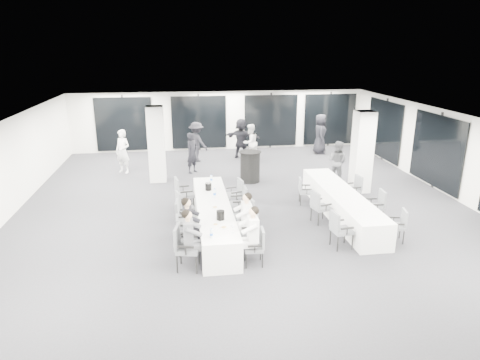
# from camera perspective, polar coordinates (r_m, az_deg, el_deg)

# --- Properties ---
(room) EXTENTS (14.04, 16.04, 2.84)m
(room) POSITION_cam_1_polar(r_m,az_deg,el_deg) (14.28, 3.48, 3.36)
(room) COLOR #27272C
(room) RESTS_ON ground
(column_left) EXTENTS (0.60, 0.60, 2.80)m
(column_left) POSITION_cam_1_polar(r_m,az_deg,el_deg) (16.05, -11.09, 4.70)
(column_left) COLOR silver
(column_left) RESTS_ON floor
(column_right) EXTENTS (0.60, 0.60, 2.80)m
(column_right) POSITION_cam_1_polar(r_m,az_deg,el_deg) (15.18, 15.96, 3.61)
(column_right) COLOR silver
(column_right) RESTS_ON floor
(banquet_table_main) EXTENTS (0.90, 5.00, 0.75)m
(banquet_table_main) POSITION_cam_1_polar(r_m,az_deg,el_deg) (11.79, -3.53, -4.93)
(banquet_table_main) COLOR white
(banquet_table_main) RESTS_ON floor
(banquet_table_side) EXTENTS (0.90, 5.00, 0.75)m
(banquet_table_side) POSITION_cam_1_polar(r_m,az_deg,el_deg) (13.06, 13.34, -3.11)
(banquet_table_side) COLOR white
(banquet_table_side) RESTS_ON floor
(cocktail_table) EXTENTS (0.83, 0.83, 1.15)m
(cocktail_table) POSITION_cam_1_polar(r_m,az_deg,el_deg) (15.86, 1.35, 1.82)
(cocktail_table) COLOR black
(cocktail_table) RESTS_ON floor
(chair_main_left_near) EXTENTS (0.61, 0.65, 1.03)m
(chair_main_left_near) POSITION_cam_1_polar(r_m,az_deg,el_deg) (9.79, -7.49, -8.59)
(chair_main_left_near) COLOR #52555A
(chair_main_left_near) RESTS_ON floor
(chair_main_left_second) EXTENTS (0.49, 0.55, 0.96)m
(chair_main_left_second) POSITION_cam_1_polar(r_m,az_deg,el_deg) (10.50, -7.53, -6.97)
(chair_main_left_second) COLOR #52555A
(chair_main_left_second) RESTS_ON floor
(chair_main_left_mid) EXTENTS (0.55, 0.60, 1.00)m
(chair_main_left_mid) POSITION_cam_1_polar(r_m,az_deg,el_deg) (11.40, -7.62, -4.82)
(chair_main_left_mid) COLOR #52555A
(chair_main_left_mid) RESTS_ON floor
(chair_main_left_fourth) EXTENTS (0.55, 0.57, 0.90)m
(chair_main_left_fourth) POSITION_cam_1_polar(r_m,az_deg,el_deg) (12.38, -7.63, -3.26)
(chair_main_left_fourth) COLOR #52555A
(chair_main_left_fourth) RESTS_ON floor
(chair_main_left_far) EXTENTS (0.60, 0.64, 1.04)m
(chair_main_left_far) POSITION_cam_1_polar(r_m,az_deg,el_deg) (13.18, -7.76, -1.59)
(chair_main_left_far) COLOR #52555A
(chair_main_left_far) RESTS_ON floor
(chair_main_right_near) EXTENTS (0.47, 0.52, 0.88)m
(chair_main_right_near) POSITION_cam_1_polar(r_m,az_deg,el_deg) (9.94, 2.28, -8.60)
(chair_main_right_near) COLOR #52555A
(chair_main_right_near) RESTS_ON floor
(chair_main_right_second) EXTENTS (0.50, 0.55, 0.95)m
(chair_main_right_second) POSITION_cam_1_polar(r_m,az_deg,el_deg) (10.76, 1.42, -6.21)
(chair_main_right_second) COLOR #52555A
(chair_main_right_second) RESTS_ON floor
(chair_main_right_mid) EXTENTS (0.58, 0.61, 0.98)m
(chair_main_right_mid) POSITION_cam_1_polar(r_m,az_deg,el_deg) (11.50, 0.75, -4.51)
(chair_main_right_mid) COLOR #52555A
(chair_main_right_mid) RESTS_ON floor
(chair_main_right_fourth) EXTENTS (0.49, 0.55, 0.98)m
(chair_main_right_fourth) POSITION_cam_1_polar(r_m,az_deg,el_deg) (12.39, 0.07, -2.86)
(chair_main_right_fourth) COLOR #52555A
(chair_main_right_fourth) RESTS_ON floor
(chair_main_right_far) EXTENTS (0.56, 0.59, 0.94)m
(chair_main_right_far) POSITION_cam_1_polar(r_m,az_deg,el_deg) (13.23, -0.49, -1.62)
(chair_main_right_far) COLOR #52555A
(chair_main_right_far) RESTS_ON floor
(chair_side_left_near) EXTENTS (0.54, 0.58, 0.96)m
(chair_side_left_near) POSITION_cam_1_polar(r_m,az_deg,el_deg) (10.97, 13.08, -6.19)
(chair_side_left_near) COLOR #52555A
(chair_side_left_near) RESTS_ON floor
(chair_side_left_mid) EXTENTS (0.57, 0.60, 0.94)m
(chair_side_left_mid) POSITION_cam_1_polar(r_m,az_deg,el_deg) (12.37, 10.48, -3.30)
(chair_side_left_mid) COLOR #52555A
(chair_side_left_mid) RESTS_ON floor
(chair_side_left_far) EXTENTS (0.50, 0.53, 0.86)m
(chair_side_left_far) POSITION_cam_1_polar(r_m,az_deg,el_deg) (13.77, 8.50, -1.24)
(chair_side_left_far) COLOR #52555A
(chair_side_left_far) RESTS_ON floor
(chair_side_right_near) EXTENTS (0.53, 0.55, 0.87)m
(chair_side_right_near) POSITION_cam_1_polar(r_m,az_deg,el_deg) (11.78, 20.40, -5.45)
(chair_side_right_near) COLOR #52555A
(chair_side_right_near) RESTS_ON floor
(chair_side_right_mid) EXTENTS (0.52, 0.57, 0.95)m
(chair_side_right_mid) POSITION_cam_1_polar(r_m,az_deg,el_deg) (12.83, 17.80, -3.08)
(chair_side_right_mid) COLOR #52555A
(chair_side_right_mid) RESTS_ON floor
(chair_side_right_far) EXTENTS (0.51, 0.55, 0.90)m
(chair_side_right_far) POSITION_cam_1_polar(r_m,az_deg,el_deg) (14.21, 15.04, -0.96)
(chair_side_right_far) COLOR #52555A
(chair_side_right_far) RESTS_ON floor
(seated_guest_a) EXTENTS (0.50, 0.38, 1.44)m
(seated_guest_a) POSITION_cam_1_polar(r_m,az_deg,el_deg) (9.68, -6.52, -7.39)
(seated_guest_a) COLOR #525359
(seated_guest_a) RESTS_ON floor
(seated_guest_b) EXTENTS (0.50, 0.38, 1.44)m
(seated_guest_b) POSITION_cam_1_polar(r_m,az_deg,el_deg) (10.39, -6.66, -5.59)
(seated_guest_b) COLOR black
(seated_guest_b) RESTS_ON floor
(seated_guest_c) EXTENTS (0.50, 0.38, 1.44)m
(seated_guest_c) POSITION_cam_1_polar(r_m,az_deg,el_deg) (9.78, 1.37, -6.99)
(seated_guest_c) COLOR silver
(seated_guest_c) RESTS_ON floor
(seated_guest_d) EXTENTS (0.50, 0.38, 1.44)m
(seated_guest_d) POSITION_cam_1_polar(r_m,az_deg,el_deg) (10.63, 0.55, -4.92)
(seated_guest_d) COLOR silver
(seated_guest_d) RESTS_ON floor
(standing_guest_a) EXTENTS (0.84, 0.85, 1.83)m
(standing_guest_a) POSITION_cam_1_polar(r_m,az_deg,el_deg) (17.01, -6.40, 3.95)
(standing_guest_a) COLOR black
(standing_guest_a) RESTS_ON floor
(standing_guest_b) EXTENTS (1.03, 0.98, 1.83)m
(standing_guest_b) POSITION_cam_1_polar(r_m,az_deg,el_deg) (18.78, 1.38, 5.35)
(standing_guest_b) COLOR silver
(standing_guest_b) RESTS_ON floor
(standing_guest_c) EXTENTS (1.35, 1.36, 1.96)m
(standing_guest_c) POSITION_cam_1_polar(r_m,az_deg,el_deg) (18.70, -5.82, 5.42)
(standing_guest_c) COLOR black
(standing_guest_c) RESTS_ON floor
(standing_guest_e) EXTENTS (0.82, 1.12, 2.09)m
(standing_guest_e) POSITION_cam_1_polar(r_m,az_deg,el_deg) (20.38, 10.66, 6.39)
(standing_guest_e) COLOR black
(standing_guest_e) RESTS_ON floor
(standing_guest_f) EXTENTS (1.95, 1.65, 2.04)m
(standing_guest_f) POSITION_cam_1_polar(r_m,az_deg,el_deg) (19.15, 0.17, 5.91)
(standing_guest_f) COLOR black
(standing_guest_f) RESTS_ON floor
(standing_guest_g) EXTENTS (0.92, 0.87, 1.97)m
(standing_guest_g) POSITION_cam_1_polar(r_m,az_deg,el_deg) (17.53, -15.38, 4.07)
(standing_guest_g) COLOR silver
(standing_guest_g) RESTS_ON floor
(standing_guest_h) EXTENTS (0.95, 0.96, 1.74)m
(standing_guest_h) POSITION_cam_1_polar(r_m,az_deg,el_deg) (16.21, 12.86, 2.79)
(standing_guest_h) COLOR #525359
(standing_guest_h) RESTS_ON floor
(ice_bucket_near) EXTENTS (0.20, 0.20, 0.23)m
(ice_bucket_near) POSITION_cam_1_polar(r_m,az_deg,el_deg) (10.60, -2.62, -4.71)
(ice_bucket_near) COLOR black
(ice_bucket_near) RESTS_ON banquet_table_main
(ice_bucket_far) EXTENTS (0.20, 0.20, 0.22)m
(ice_bucket_far) POSITION_cam_1_polar(r_m,az_deg,el_deg) (12.74, -4.25, -0.87)
(ice_bucket_far) COLOR black
(ice_bucket_far) RESTS_ON banquet_table_main
(water_bottle_a) EXTENTS (0.07, 0.07, 0.21)m
(water_bottle_a) POSITION_cam_1_polar(r_m,az_deg,el_deg) (9.65, -3.84, -7.13)
(water_bottle_a) COLOR silver
(water_bottle_a) RESTS_ON banquet_table_main
(water_bottle_b) EXTENTS (0.08, 0.08, 0.25)m
(water_bottle_b) POSITION_cam_1_polar(r_m,az_deg,el_deg) (12.14, -3.40, -1.74)
(water_bottle_b) COLOR silver
(water_bottle_b) RESTS_ON banquet_table_main
(water_bottle_c) EXTENTS (0.07, 0.07, 0.22)m
(water_bottle_c) POSITION_cam_1_polar(r_m,az_deg,el_deg) (13.48, -3.85, 0.16)
(water_bottle_c) COLOR silver
(water_bottle_c) RESTS_ON banquet_table_main
(plate_a) EXTENTS (0.18, 0.18, 0.03)m
(plate_a) POSITION_cam_1_polar(r_m,az_deg,el_deg) (10.34, -3.28, -5.94)
(plate_a) COLOR white
(plate_a) RESTS_ON banquet_table_main
(plate_b) EXTENTS (0.21, 0.21, 0.03)m
(plate_b) POSITION_cam_1_polar(r_m,az_deg,el_deg) (10.17, -2.17, -6.32)
(plate_b) COLOR white
(plate_b) RESTS_ON banquet_table_main
(plate_c) EXTENTS (0.20, 0.20, 0.03)m
(plate_c) POSITION_cam_1_polar(r_m,az_deg,el_deg) (11.40, -3.36, -3.64)
(plate_c) COLOR white
(plate_c) RESTS_ON banquet_table_main
(wine_glass) EXTENTS (0.08, 0.08, 0.21)m
(wine_glass) POSITION_cam_1_polar(r_m,az_deg,el_deg) (9.84, -0.96, -6.21)
(wine_glass) COLOR silver
(wine_glass) RESTS_ON banquet_table_main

